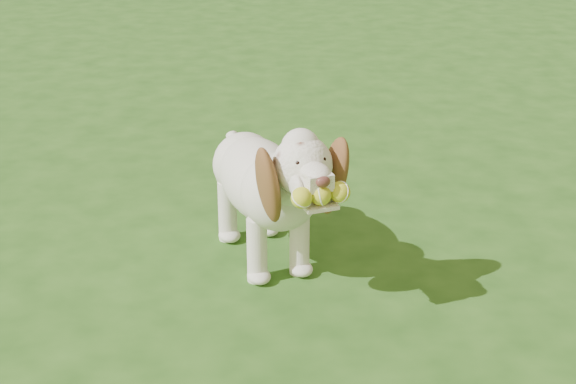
{
  "coord_description": "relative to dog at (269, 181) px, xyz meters",
  "views": [
    {
      "loc": [
        0.25,
        -3.46,
        1.7
      ],
      "look_at": [
        0.23,
        -0.46,
        0.41
      ],
      "focal_mm": 55.0,
      "sensor_mm": 36.0,
      "label": 1
    }
  ],
  "objects": [
    {
      "name": "ground",
      "position": [
        -0.15,
        0.26,
        -0.37
      ],
      "size": [
        80.0,
        80.0,
        0.0
      ],
      "primitive_type": "plane",
      "color": "#214914",
      "rests_on": "ground"
    },
    {
      "name": "dog",
      "position": [
        0.0,
        0.0,
        0.0
      ],
      "size": [
        0.62,
        1.04,
        0.7
      ],
      "rotation": [
        0.0,
        0.0,
        0.37
      ],
      "color": "silver",
      "rests_on": "ground"
    }
  ]
}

